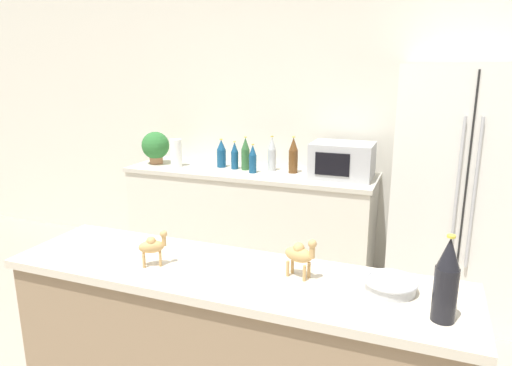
{
  "coord_description": "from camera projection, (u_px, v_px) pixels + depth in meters",
  "views": [
    {
      "loc": [
        0.93,
        -1.14,
        1.75
      ],
      "look_at": [
        -0.04,
        1.39,
        1.07
      ],
      "focal_mm": 32.0,
      "sensor_mm": 36.0,
      "label": 1
    }
  ],
  "objects": [
    {
      "name": "wall_back",
      "position": [
        316.0,
        126.0,
        3.94
      ],
      "size": [
        8.0,
        0.06,
        2.55
      ],
      "color": "silver",
      "rests_on": "ground_plane"
    },
    {
      "name": "back_counter",
      "position": [
        250.0,
        220.0,
        4.01
      ],
      "size": [
        2.15,
        0.63,
        0.91
      ],
      "color": "silver",
      "rests_on": "ground_plane"
    },
    {
      "name": "refrigerator",
      "position": [
        461.0,
        193.0,
        3.25
      ],
      "size": [
        0.92,
        0.75,
        1.79
      ],
      "color": "silver",
      "rests_on": "ground_plane"
    },
    {
      "name": "potted_plant",
      "position": [
        156.0,
        146.0,
        4.14
      ],
      "size": [
        0.25,
        0.25,
        0.29
      ],
      "color": "#9E6B47",
      "rests_on": "back_counter"
    },
    {
      "name": "paper_towel_roll",
      "position": [
        176.0,
        153.0,
        4.04
      ],
      "size": [
        0.1,
        0.1,
        0.24
      ],
      "color": "white",
      "rests_on": "back_counter"
    },
    {
      "name": "microwave",
      "position": [
        342.0,
        160.0,
        3.61
      ],
      "size": [
        0.48,
        0.37,
        0.28
      ],
      "color": "#B2B5BA",
      "rests_on": "back_counter"
    },
    {
      "name": "back_bottle_0",
      "position": [
        221.0,
        154.0,
        4.01
      ],
      "size": [
        0.08,
        0.08,
        0.25
      ],
      "color": "navy",
      "rests_on": "back_counter"
    },
    {
      "name": "back_bottle_1",
      "position": [
        293.0,
        156.0,
        3.78
      ],
      "size": [
        0.08,
        0.08,
        0.31
      ],
      "color": "brown",
      "rests_on": "back_counter"
    },
    {
      "name": "back_bottle_2",
      "position": [
        272.0,
        154.0,
        3.87
      ],
      "size": [
        0.07,
        0.07,
        0.3
      ],
      "color": "#B2B7BC",
      "rests_on": "back_counter"
    },
    {
      "name": "back_bottle_3",
      "position": [
        253.0,
        159.0,
        3.79
      ],
      "size": [
        0.06,
        0.06,
        0.24
      ],
      "color": "navy",
      "rests_on": "back_counter"
    },
    {
      "name": "back_bottle_4",
      "position": [
        235.0,
        156.0,
        3.93
      ],
      "size": [
        0.06,
        0.06,
        0.24
      ],
      "color": "navy",
      "rests_on": "back_counter"
    },
    {
      "name": "back_bottle_5",
      "position": [
        245.0,
        154.0,
        3.9
      ],
      "size": [
        0.07,
        0.07,
        0.29
      ],
      "color": "#2D6033",
      "rests_on": "back_counter"
    },
    {
      "name": "wine_bottle",
      "position": [
        446.0,
        280.0,
        1.44
      ],
      "size": [
        0.08,
        0.08,
        0.29
      ],
      "color": "black",
      "rests_on": "bar_counter"
    },
    {
      "name": "fruit_bowl",
      "position": [
        390.0,
        284.0,
        1.66
      ],
      "size": [
        0.2,
        0.2,
        0.05
      ],
      "color": "#B7BABF",
      "rests_on": "bar_counter"
    },
    {
      "name": "camel_figurine",
      "position": [
        300.0,
        254.0,
        1.75
      ],
      "size": [
        0.14,
        0.09,
        0.17
      ],
      "color": "tan",
      "rests_on": "bar_counter"
    },
    {
      "name": "camel_figurine_second",
      "position": [
        153.0,
        246.0,
        1.86
      ],
      "size": [
        0.12,
        0.1,
        0.15
      ],
      "color": "tan",
      "rests_on": "bar_counter"
    }
  ]
}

